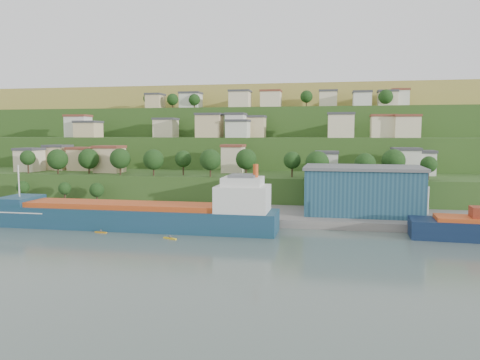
% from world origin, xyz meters
% --- Properties ---
extents(ground, '(500.00, 500.00, 0.00)m').
position_xyz_m(ground, '(0.00, 0.00, 0.00)').
color(ground, '#4B5C54').
rests_on(ground, ground).
extents(quay, '(220.00, 26.00, 4.00)m').
position_xyz_m(quay, '(20.00, 28.00, 0.00)').
color(quay, slate).
rests_on(quay, ground).
extents(pebble_beach, '(40.00, 18.00, 2.40)m').
position_xyz_m(pebble_beach, '(-55.00, 22.00, 0.00)').
color(pebble_beach, slate).
rests_on(pebble_beach, ground).
extents(hillside, '(360.00, 211.15, 96.00)m').
position_xyz_m(hillside, '(0.00, 168.66, 0.10)').
color(hillside, '#284719').
rests_on(hillside, ground).
extents(cargo_ship_near, '(71.67, 11.60, 18.42)m').
position_xyz_m(cargo_ship_near, '(-8.91, 8.11, 2.94)').
color(cargo_ship_near, '#123946').
rests_on(cargo_ship_near, ground).
extents(warehouse, '(31.37, 19.61, 12.80)m').
position_xyz_m(warehouse, '(45.32, 29.45, 8.43)').
color(warehouse, navy).
rests_on(warehouse, quay).
extents(caravan, '(6.96, 3.76, 3.09)m').
position_xyz_m(caravan, '(-51.08, 23.63, 2.74)').
color(caravan, silver).
rests_on(caravan, pebble_beach).
extents(dinghy, '(3.77, 2.07, 0.71)m').
position_xyz_m(dinghy, '(-44.80, 17.43, 1.56)').
color(dinghy, silver).
rests_on(dinghy, pebble_beach).
extents(kayak_orange, '(3.17, 1.04, 0.78)m').
position_xyz_m(kayak_orange, '(-16.79, 1.41, 0.23)').
color(kayak_orange, orange).
rests_on(kayak_orange, ground).
extents(kayak_yellow, '(3.48, 1.86, 0.88)m').
position_xyz_m(kayak_yellow, '(1.56, -1.69, 0.26)').
color(kayak_yellow, gold).
rests_on(kayak_yellow, ground).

